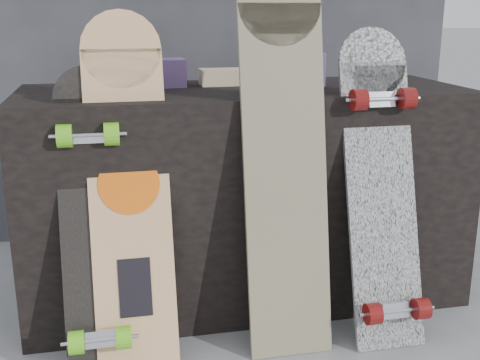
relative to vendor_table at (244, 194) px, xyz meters
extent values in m
plane|color=slate|center=(0.00, -0.50, -0.40)|extent=(60.00, 60.00, 0.00)
cube|color=black|center=(0.00, 0.00, 0.00)|extent=(1.60, 0.60, 0.80)
cube|color=#303035|center=(0.00, 0.85, 0.70)|extent=(2.40, 0.20, 2.20)
cube|color=#503975|center=(-0.29, 0.11, 0.45)|extent=(0.18, 0.12, 0.10)
cube|color=#503975|center=(0.23, 0.06, 0.46)|extent=(0.14, 0.14, 0.12)
cube|color=#D1B78C|center=(-0.03, 0.12, 0.43)|extent=(0.22, 0.10, 0.06)
cube|color=#CAB388|center=(-0.43, -0.32, 0.08)|extent=(0.25, 0.31, 0.96)
cylinder|color=#CAB388|center=(-0.43, -0.18, 0.56)|extent=(0.25, 0.09, 0.24)
cylinder|color=orange|center=(-0.43, -0.31, 0.16)|extent=(0.19, 0.06, 0.18)
cube|color=black|center=(-0.43, -0.40, -0.15)|extent=(0.10, 0.06, 0.17)
cube|color=beige|center=(0.05, -0.36, 0.15)|extent=(0.27, 0.24, 1.10)
cylinder|color=beige|center=(0.05, -0.25, 0.69)|extent=(0.27, 0.07, 0.27)
cube|color=white|center=(0.38, -0.37, 0.05)|extent=(0.24, 0.29, 0.91)
cylinder|color=white|center=(0.38, -0.23, 0.50)|extent=(0.24, 0.08, 0.23)
cube|color=silver|center=(0.38, -0.51, -0.26)|extent=(0.09, 0.04, 0.06)
cylinder|color=#640F0E|center=(0.30, -0.53, -0.25)|extent=(0.05, 0.07, 0.07)
cylinder|color=#640F0E|center=(0.47, -0.53, -0.25)|extent=(0.05, 0.07, 0.07)
cube|color=silver|center=(0.38, -0.31, 0.39)|extent=(0.09, 0.04, 0.06)
cylinder|color=#640F0E|center=(0.30, -0.33, 0.40)|extent=(0.05, 0.07, 0.07)
cylinder|color=#640F0E|center=(0.47, -0.33, 0.40)|extent=(0.05, 0.07, 0.07)
cube|color=black|center=(-0.55, -0.34, 0.00)|extent=(0.21, 0.26, 0.81)
cylinder|color=black|center=(-0.55, -0.21, 0.41)|extent=(0.21, 0.08, 0.20)
cube|color=silver|center=(-0.55, -0.47, -0.27)|extent=(0.09, 0.04, 0.06)
cylinder|color=#68CD1D|center=(-0.61, -0.49, -0.27)|extent=(0.04, 0.07, 0.07)
cylinder|color=#68CD1D|center=(-0.48, -0.49, -0.27)|extent=(0.05, 0.07, 0.07)
cube|color=silver|center=(-0.55, -0.29, 0.31)|extent=(0.09, 0.04, 0.06)
cylinder|color=#68CD1D|center=(-0.61, -0.31, 0.31)|extent=(0.04, 0.07, 0.07)
cylinder|color=#68CD1D|center=(-0.48, -0.31, 0.31)|extent=(0.05, 0.07, 0.07)
camera|label=1|loc=(-0.47, -2.12, 0.68)|focal=45.00mm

